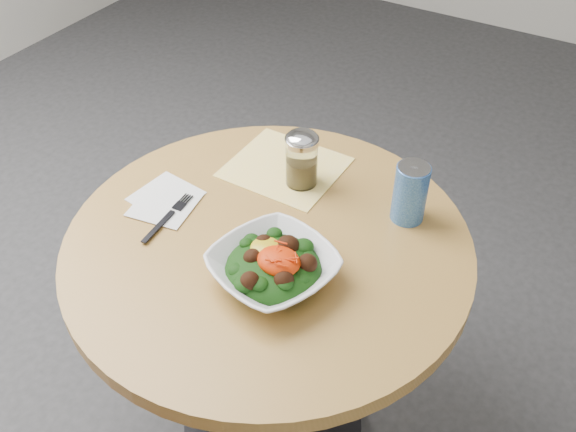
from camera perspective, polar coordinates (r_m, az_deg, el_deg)
name	(u,v)px	position (r m, az deg, el deg)	size (l,w,h in m)	color
ground	(273,423)	(2.00, -1.35, -17.91)	(6.00, 6.00, 0.00)	#2C2C2F
table	(269,299)	(1.55, -1.66, -7.39)	(0.90, 0.90, 0.75)	black
cloth_napkin	(285,167)	(1.61, -0.27, 4.35)	(0.27, 0.25, 0.00)	yellow
paper_napkins	(165,200)	(1.53, -10.85, 1.38)	(0.17, 0.18, 0.00)	silver
salad_bowl	(273,267)	(1.30, -1.32, -4.52)	(0.31, 0.31, 0.09)	silver
fork	(169,216)	(1.48, -10.54, -0.02)	(0.03, 0.18, 0.00)	black
spice_shaker	(302,159)	(1.52, 1.22, 5.06)	(0.08, 0.08, 0.14)	silver
beverage_can	(410,193)	(1.44, 10.81, 2.05)	(0.08, 0.08, 0.15)	#0D3299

